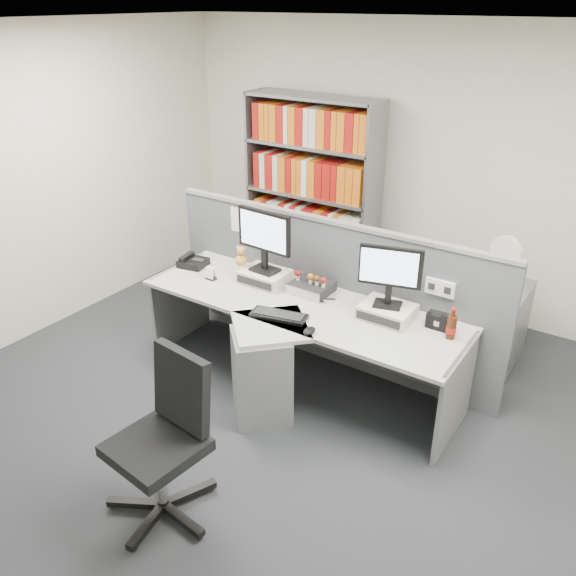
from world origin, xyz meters
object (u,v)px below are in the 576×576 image
Objects in this scene: mouse at (309,331)px; desk_phone at (193,262)px; filing_cabinet at (494,324)px; desk_fan at (506,255)px; monitor_left at (264,236)px; desktop_pc at (311,287)px; desk_calendar at (211,274)px; shelving_unit at (312,198)px; office_chair at (166,434)px; cola_bottle at (451,327)px; keyboard at (279,315)px; desk at (284,345)px; speaker at (439,321)px; monitor_right at (390,271)px.

mouse is 0.46× the size of desk_phone.
filing_cabinet is 0.64m from desk_fan.
monitor_left reaches higher than desktop_pc.
shelving_unit is at bearing 91.53° from desk_calendar.
monitor_left is at bearing 106.51° from office_chair.
cola_bottle is 2.53m from shelving_unit.
keyboard is 4.15× the size of desk_calendar.
desk is 22.15× the size of mouse.
speaker reaches higher than desk_phone.
desktop_pc is 1.67m from shelving_unit.
desk is 5.04× the size of monitor_left.
speaker is (0.72, 0.58, 0.03)m from mouse.
keyboard is 1.23m from cola_bottle.
desk_phone is (-0.72, -0.09, -0.37)m from monitor_left.
desk_phone is 0.56× the size of desk_fan.
cola_bottle reaches higher than mouse.
desk_calendar is 2.43m from filing_cabinet.
office_chair is (0.50, -1.70, -0.58)m from monitor_left.
monitor_left is 2.09m from filing_cabinet.
shelving_unit is (-0.04, 1.67, 0.21)m from desk_calendar.
desk_fan is (0.90, 1.53, 0.24)m from mouse.
desk_phone is at bearing -173.05° from monitor_left.
monitor_left is 1.16× the size of keyboard.
desk_calendar is 1.69m from shelving_unit.
monitor_left is at bearing 179.30° from cola_bottle.
keyboard is at bearing -147.09° from monitor_right.
cola_bottle reaches higher than desk_calendar.
monitor_right is 1.56m from desk_calendar.
cola_bottle is 0.22× the size of office_chair.
office_chair is (-1.14, -2.72, -0.44)m from desk_fan.
desk_calendar reaches higher than filing_cabinet.
speaker is (0.37, 0.07, -0.32)m from monitor_right.
speaker reaches higher than filing_cabinet.
cola_bottle is at bearing -93.13° from desk_fan.
cola_bottle is at bearing -2.25° from monitor_right.
desk is at bearing -14.29° from desk_phone.
cola_bottle is (0.49, -0.02, -0.29)m from monitor_right.
monitor_right is at bearing -169.89° from speaker.
desk_phone is at bearing -175.98° from speaker.
office_chair reaches higher than speaker.
keyboard is 1.93m from filing_cabinet.
cola_bottle is at bearing 30.26° from mouse.
monitor_right is at bearing -43.35° from shelving_unit.
monitor_right reaches higher than desk_calendar.
monitor_right is 2.01× the size of cola_bottle.
mouse is at bearing -14.73° from desk_calendar.
keyboard is 0.87m from desk_calendar.
shelving_unit is 1.95× the size of office_chair.
shelving_unit is 2.86× the size of filing_cabinet.
desk_fan reaches higher than desk_phone.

